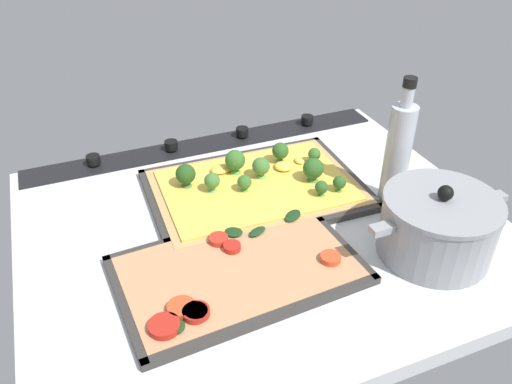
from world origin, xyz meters
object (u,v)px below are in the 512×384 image
Objects in this scene: veggie_pizza_back at (235,270)px; cooking_pot at (437,226)px; broccoli_pizza at (257,183)px; baking_tray_front at (256,191)px; baking_tray_back at (238,271)px; oil_bottle at (398,153)px.

cooking_pot is at bearing 167.87° from veggie_pizza_back.
broccoli_pizza reaches higher than veggie_pizza_back.
veggie_pizza_back is 1.42× the size of cooking_pot.
baking_tray_front is 1.06× the size of baking_tray_back.
baking_tray_back is (10.97, 19.61, 0.01)cm from baking_tray_front.
cooking_pot reaches higher than veggie_pizza_back.
baking_tray_front is at bearing -120.04° from veggie_pizza_back.
cooking_pot is at bearing 81.87° from oil_bottle.
veggie_pizza_back is 35.93cm from oil_bottle.
cooking_pot reaches higher than baking_tray_back.
veggie_pizza_back is at bearing 32.58° from baking_tray_back.
cooking_pot is at bearing 166.99° from baking_tray_back.
oil_bottle is (-33.77, -8.24, 9.11)cm from veggie_pizza_back.
baking_tray_front is 33.82cm from cooking_pot.
broccoli_pizza is 23.11cm from baking_tray_back.
baking_tray_back is 1.00cm from veggie_pizza_back.
oil_bottle is (-2.15, -15.04, 4.93)cm from cooking_pot.
baking_tray_back is 1.59× the size of oil_bottle.
veggie_pizza_back is (11.56, 19.99, 0.72)cm from baking_tray_front.
broccoli_pizza is at bearing -120.33° from veggie_pizza_back.
broccoli_pizza is 33.76cm from cooking_pot.
veggie_pizza_back is (0.59, 0.38, 0.71)cm from baking_tray_back.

